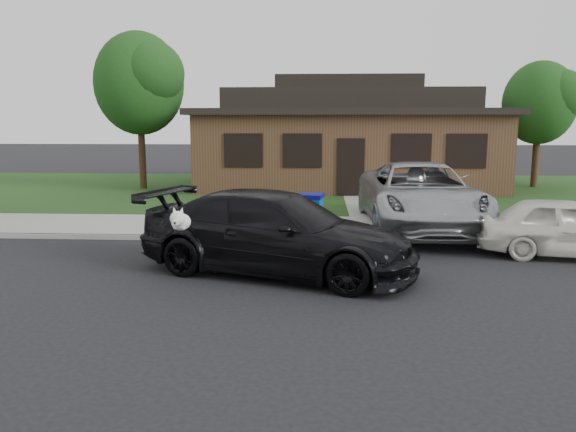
# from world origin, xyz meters

# --- Properties ---
(ground) EXTENTS (120.00, 120.00, 0.00)m
(ground) POSITION_xyz_m (0.00, 0.00, 0.00)
(ground) COLOR black
(ground) RESTS_ON ground
(sidewalk) EXTENTS (60.00, 3.00, 0.12)m
(sidewalk) POSITION_xyz_m (0.00, 5.00, 0.06)
(sidewalk) COLOR gray
(sidewalk) RESTS_ON ground
(curb) EXTENTS (60.00, 0.12, 0.12)m
(curb) POSITION_xyz_m (0.00, 3.50, 0.06)
(curb) COLOR gray
(curb) RESTS_ON ground
(lawn) EXTENTS (60.00, 13.00, 0.13)m
(lawn) POSITION_xyz_m (0.00, 13.00, 0.07)
(lawn) COLOR #193814
(lawn) RESTS_ON ground
(driveway) EXTENTS (4.50, 13.00, 0.14)m
(driveway) POSITION_xyz_m (6.00, 10.00, 0.07)
(driveway) COLOR gray
(driveway) RESTS_ON ground
(sedan) EXTENTS (5.84, 3.84, 1.57)m
(sedan) POSITION_xyz_m (2.05, 0.65, 0.79)
(sedan) COLOR black
(sedan) RESTS_ON ground
(minivan) EXTENTS (2.91, 6.10, 1.68)m
(minivan) POSITION_xyz_m (5.51, 5.03, 0.98)
(minivan) COLOR #A4A7AB
(minivan) RESTS_ON driveway
(white_compact) EXTENTS (4.07, 2.26, 1.31)m
(white_compact) POSITION_xyz_m (8.27, 2.27, 0.65)
(white_compact) COLOR silver
(white_compact) RESTS_ON ground
(recycling_bin) EXTENTS (0.71, 0.71, 1.02)m
(recycling_bin) POSITION_xyz_m (2.63, 3.82, 0.63)
(recycling_bin) COLOR #0C4B8E
(recycling_bin) RESTS_ON sidewalk
(house) EXTENTS (12.60, 8.60, 4.65)m
(house) POSITION_xyz_m (4.00, 15.00, 2.13)
(house) COLOR #422B1C
(house) RESTS_ON ground
(tree_0) EXTENTS (3.78, 3.60, 6.34)m
(tree_0) POSITION_xyz_m (-4.34, 12.88, 4.48)
(tree_0) COLOR #332114
(tree_0) RESTS_ON ground
(tree_1) EXTENTS (3.15, 3.00, 5.25)m
(tree_1) POSITION_xyz_m (12.14, 14.40, 3.71)
(tree_1) COLOR #332114
(tree_1) RESTS_ON ground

